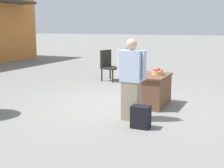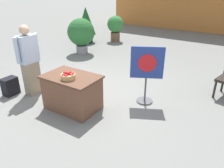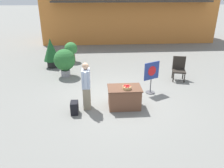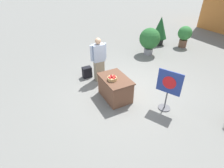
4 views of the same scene
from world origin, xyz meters
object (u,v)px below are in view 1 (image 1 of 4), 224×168
person_visitor (131,79)px  backpack (141,117)px  display_table (151,90)px  poster_board (128,67)px  patio_chair (109,64)px  apple_basket (158,72)px

person_visitor → backpack: person_visitor is taller
display_table → person_visitor: bearing=179.1°
poster_board → backpack: bearing=-90.4°
display_table → patio_chair: bearing=40.7°
backpack → person_visitor: bearing=40.6°
backpack → patio_chair: size_ratio=0.40×
person_visitor → backpack: size_ratio=3.87×
apple_basket → poster_board: bearing=47.0°
apple_basket → display_table: bearing=112.9°
display_table → patio_chair: size_ratio=1.08×
backpack → poster_board: (2.85, 1.38, 0.51)m
apple_basket → person_visitor: bearing=173.3°
display_table → person_visitor: size_ratio=0.70×
apple_basket → backpack: bearing=-173.8°
backpack → poster_board: 3.21m
patio_chair → person_visitor: bearing=-46.2°
display_table → apple_basket: (0.06, -0.14, 0.43)m
display_table → poster_board: size_ratio=0.90×
apple_basket → poster_board: poster_board is taller
display_table → patio_chair: (2.76, 2.38, 0.20)m
poster_board → patio_chair: 2.06m
person_visitor → poster_board: 2.67m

